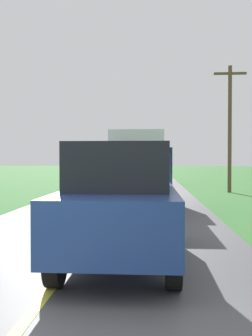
{
  "coord_description": "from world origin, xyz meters",
  "views": [
    {
      "loc": [
        1.3,
        -2.56,
        1.75
      ],
      "look_at": [
        0.24,
        13.19,
        1.4
      ],
      "focal_mm": 41.26,
      "sensor_mm": 36.0,
      "label": 1
    }
  ],
  "objects_px": {
    "banana_truck_near": "(136,167)",
    "banana_truck_far": "(139,163)",
    "utility_pole_roadside": "(230,125)",
    "following_car": "(121,202)"
  },
  "relations": [
    {
      "from": "banana_truck_far",
      "to": "utility_pole_roadside",
      "type": "distance_m",
      "value": 9.11
    },
    {
      "from": "banana_truck_near",
      "to": "banana_truck_far",
      "type": "distance_m",
      "value": 13.74
    },
    {
      "from": "utility_pole_roadside",
      "to": "following_car",
      "type": "height_order",
      "value": "utility_pole_roadside"
    },
    {
      "from": "banana_truck_far",
      "to": "following_car",
      "type": "distance_m",
      "value": 21.86
    },
    {
      "from": "utility_pole_roadside",
      "to": "following_car",
      "type": "relative_size",
      "value": 1.63
    },
    {
      "from": "banana_truck_far",
      "to": "utility_pole_roadside",
      "type": "relative_size",
      "value": 0.87
    },
    {
      "from": "banana_truck_near",
      "to": "following_car",
      "type": "xyz_separation_m",
      "value": [
        0.1,
        -8.12,
        -0.41
      ]
    },
    {
      "from": "banana_truck_near",
      "to": "following_car",
      "type": "distance_m",
      "value": 8.13
    },
    {
      "from": "banana_truck_near",
      "to": "banana_truck_far",
      "type": "bearing_deg",
      "value": 91.45
    },
    {
      "from": "banana_truck_far",
      "to": "following_car",
      "type": "bearing_deg",
      "value": -88.84
    }
  ]
}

